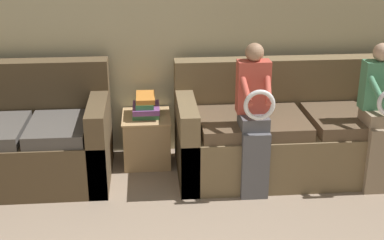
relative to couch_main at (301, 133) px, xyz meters
The scene contains 7 objects.
wall_back 1.71m from the couch_main, 156.81° to the left, with size 7.77×0.06×2.55m.
couch_main is the anchor object (origin of this frame).
couch_side 2.44m from the couch_main, behind, with size 1.37×0.91×1.01m.
child_left_seated 0.75m from the couch_main, 143.56° to the right, with size 0.27×0.36×1.28m.
child_right_seated 0.75m from the couch_main, 36.46° to the right, with size 0.28×0.37×1.25m.
side_shelf 1.45m from the couch_main, 169.28° to the left, with size 0.45×0.49×0.47m.
book_stack 1.46m from the couch_main, 169.46° to the left, with size 0.25×0.34×0.20m.
Camera 1 is at (-0.08, -1.99, 2.24)m, focal length 50.00 mm.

